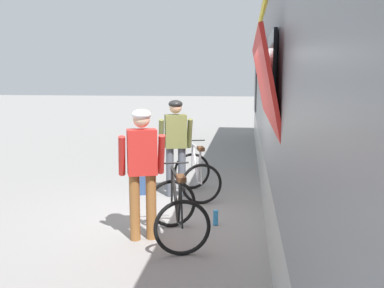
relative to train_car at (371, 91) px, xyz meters
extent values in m
plane|color=gray|center=(-2.71, -0.26, -1.97)|extent=(80.00, 80.00, 0.00)
cube|color=slate|center=(0.00, 0.00, 0.28)|extent=(3.00, 19.79, 2.70)
cube|color=#B7B7B2|center=(0.00, 0.00, -1.52)|extent=(2.97, 19.79, 0.90)
cube|color=red|center=(-1.52, -0.86, -0.17)|extent=(0.38, 4.02, 1.67)
cube|color=black|center=(-1.53, -1.73, 0.28)|extent=(0.04, 1.10, 0.80)
cube|color=black|center=(-1.51, 6.92, 0.28)|extent=(0.03, 1.10, 2.29)
cylinder|color=#935B2D|center=(-3.25, -1.18, -1.52)|extent=(0.14, 0.14, 0.90)
cylinder|color=#935B2D|center=(-3.04, -1.11, -1.52)|extent=(0.14, 0.14, 0.90)
cube|color=red|center=(-3.14, -1.14, -0.77)|extent=(0.44, 0.35, 0.60)
cylinder|color=red|center=(-3.40, -1.19, -0.82)|extent=(0.17, 0.27, 0.56)
cylinder|color=red|center=(-2.91, -1.02, -0.82)|extent=(0.17, 0.27, 0.56)
sphere|color=beige|center=(-3.14, -1.14, -0.34)|extent=(0.22, 0.22, 0.22)
ellipsoid|color=white|center=(-3.14, -1.14, -0.28)|extent=(0.33, 0.34, 0.14)
cylinder|color=#4C515B|center=(-3.15, 0.98, -1.52)|extent=(0.14, 0.14, 0.90)
cylinder|color=#4C515B|center=(-2.94, 1.04, -1.52)|extent=(0.14, 0.14, 0.90)
cube|color=olive|center=(-3.05, 1.01, -0.77)|extent=(0.43, 0.34, 0.60)
cylinder|color=olive|center=(-3.31, 0.97, -0.82)|extent=(0.16, 0.27, 0.56)
cylinder|color=olive|center=(-2.81, 1.12, -0.82)|extent=(0.16, 0.27, 0.56)
sphere|color=tan|center=(-3.05, 1.01, -0.34)|extent=(0.22, 0.22, 0.22)
ellipsoid|color=black|center=(-3.05, 1.01, -0.28)|extent=(0.32, 0.34, 0.14)
torus|color=black|center=(-2.84, -0.63, -1.61)|extent=(0.69, 0.26, 0.71)
torus|color=black|center=(-2.54, -1.61, -1.61)|extent=(0.69, 0.26, 0.71)
cylinder|color=black|center=(-2.73, -0.97, -1.36)|extent=(0.23, 0.63, 0.63)
cylinder|color=black|center=(-2.70, -1.09, -1.06)|extent=(0.29, 0.82, 0.04)
cylinder|color=black|center=(-2.61, -1.38, -1.36)|extent=(0.12, 0.27, 0.62)
cylinder|color=black|center=(-2.59, -1.44, -1.64)|extent=(0.13, 0.35, 0.08)
cylinder|color=black|center=(-2.56, -1.55, -1.34)|extent=(0.07, 0.14, 0.56)
cylinder|color=black|center=(-2.83, -0.66, -1.34)|extent=(0.05, 0.09, 0.55)
cylinder|color=black|center=(-2.82, -0.68, -1.00)|extent=(0.47, 0.16, 0.02)
cube|color=#4C2D19|center=(-2.57, -1.52, -1.01)|extent=(0.17, 0.26, 0.06)
torus|color=black|center=(-2.82, 1.53, -1.61)|extent=(0.70, 0.25, 0.71)
torus|color=black|center=(-2.53, 0.56, -1.61)|extent=(0.70, 0.25, 0.71)
cylinder|color=silver|center=(-2.72, 1.19, -1.36)|extent=(0.22, 0.63, 0.63)
cylinder|color=silver|center=(-2.68, 1.08, -1.06)|extent=(0.28, 0.83, 0.04)
cylinder|color=silver|center=(-2.59, 0.78, -1.36)|extent=(0.12, 0.27, 0.62)
cylinder|color=silver|center=(-2.58, 0.73, -1.64)|extent=(0.13, 0.35, 0.08)
cylinder|color=silver|center=(-2.54, 0.61, -1.34)|extent=(0.06, 0.14, 0.56)
cylinder|color=silver|center=(-2.81, 1.51, -1.34)|extent=(0.05, 0.09, 0.55)
cylinder|color=black|center=(-2.80, 1.49, -1.00)|extent=(0.47, 0.16, 0.02)
cube|color=#4C2D19|center=(-2.55, 0.64, -1.01)|extent=(0.16, 0.26, 0.06)
cube|color=navy|center=(-3.66, 1.05, -1.77)|extent=(0.31, 0.23, 0.40)
cylinder|color=#338CCC|center=(-2.21, -0.46, -1.85)|extent=(0.07, 0.07, 0.22)
camera|label=1|loc=(-1.80, -6.58, 0.22)|focal=40.27mm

